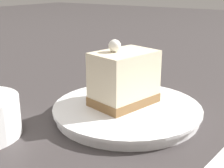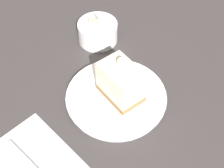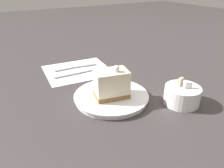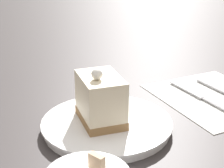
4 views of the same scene
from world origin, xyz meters
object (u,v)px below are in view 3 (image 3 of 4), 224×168
object	(u,v)px
knife	(75,73)
cake_slice	(111,83)
fork	(79,66)
plate	(111,97)
sugar_bowl	(182,95)

from	to	relation	value
knife	cake_slice	bearing A→B (deg)	7.15
fork	knife	size ratio (longest dim) A/B	0.86
cake_slice	knife	bearing A→B (deg)	-163.18
plate	knife	xyz separation A→B (m)	(-0.22, -0.02, -0.00)
fork	sugar_bowl	bearing A→B (deg)	22.48
cake_slice	sugar_bowl	xyz separation A→B (m)	(0.11, 0.16, -0.03)
plate	knife	size ratio (longest dim) A/B	1.11
plate	fork	size ratio (longest dim) A/B	1.28
plate	fork	distance (m)	0.28
fork	sugar_bowl	world-z (taller)	sugar_bowl
cake_slice	fork	xyz separation A→B (m)	(-0.28, 0.02, -0.05)
sugar_bowl	fork	bearing A→B (deg)	-160.32
cake_slice	sugar_bowl	distance (m)	0.20
cake_slice	fork	size ratio (longest dim) A/B	0.62
fork	sugar_bowl	xyz separation A→B (m)	(0.40, 0.14, 0.02)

